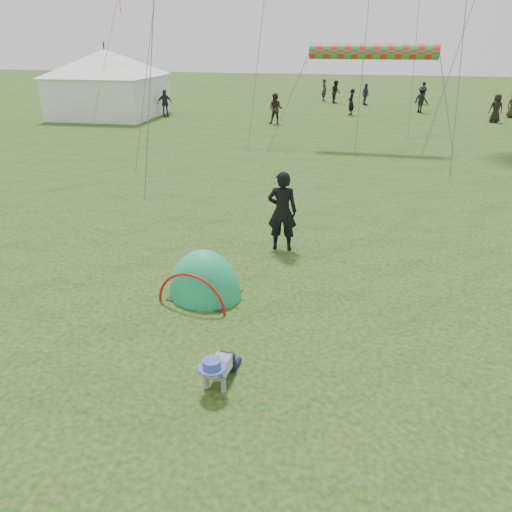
% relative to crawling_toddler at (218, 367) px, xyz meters
% --- Properties ---
extents(ground, '(140.00, 140.00, 0.00)m').
position_rel_crawling_toddler_xyz_m(ground, '(-0.25, 0.52, -0.29)').
color(ground, '#103608').
extents(crawling_toddler, '(0.60, 0.80, 0.57)m').
position_rel_crawling_toddler_xyz_m(crawling_toddler, '(0.00, 0.00, 0.00)').
color(crawling_toddler, black).
rests_on(crawling_toddler, ground).
extents(popup_tent, '(1.68, 1.46, 1.92)m').
position_rel_crawling_toddler_xyz_m(popup_tent, '(-1.06, 2.59, -0.29)').
color(popup_tent, '#128A6A').
rests_on(popup_tent, ground).
extents(standing_adult, '(0.73, 0.50, 1.92)m').
position_rel_crawling_toddler_xyz_m(standing_adult, '(-0.00, 5.30, 0.67)').
color(standing_adult, black).
rests_on(standing_adult, ground).
extents(event_marquee, '(6.67, 6.67, 4.39)m').
position_rel_crawling_toddler_xyz_m(event_marquee, '(-14.85, 24.95, 1.91)').
color(event_marquee, white).
rests_on(event_marquee, ground).
extents(crowd_person_1, '(0.84, 0.97, 1.71)m').
position_rel_crawling_toddler_xyz_m(crowd_person_1, '(-1.11, 35.62, 0.57)').
color(crowd_person_1, black).
rests_on(crowd_person_1, ground).
extents(crowd_person_2, '(1.02, 0.94, 1.68)m').
position_rel_crawling_toddler_xyz_m(crowd_person_2, '(-11.37, 25.74, 0.55)').
color(crowd_person_2, '#232A36').
rests_on(crowd_person_2, ground).
extents(crowd_person_4, '(0.90, 0.68, 1.65)m').
position_rel_crawling_toddler_xyz_m(crowd_person_4, '(9.12, 27.83, 0.54)').
color(crowd_person_4, black).
rests_on(crowd_person_4, ground).
extents(crowd_person_5, '(1.61, 0.84, 1.65)m').
position_rel_crawling_toddler_xyz_m(crowd_person_5, '(-19.65, 34.43, 0.54)').
color(crowd_person_5, '#2A3946').
rests_on(crowd_person_5, ground).
extents(crowd_person_6, '(0.63, 0.73, 1.70)m').
position_rel_crawling_toddler_xyz_m(crowd_person_6, '(-2.15, 36.89, 0.56)').
color(crowd_person_6, '#26262B').
rests_on(crowd_person_6, ground).
extents(crowd_person_7, '(0.89, 0.71, 1.76)m').
position_rel_crawling_toddler_xyz_m(crowd_person_7, '(-3.75, 24.18, 0.59)').
color(crowd_person_7, '#31261F').
rests_on(crowd_person_7, ground).
extents(crowd_person_8, '(0.50, 1.02, 1.67)m').
position_rel_crawling_toddler_xyz_m(crowd_person_8, '(5.52, 36.39, 0.55)').
color(crowd_person_8, '#2B3541').
rests_on(crowd_person_8, ground).
extents(crowd_person_9, '(1.24, 1.25, 1.73)m').
position_rel_crawling_toddler_xyz_m(crowd_person_9, '(5.04, 31.40, 0.58)').
color(crowd_person_9, black).
rests_on(crowd_person_9, ground).
extents(crowd_person_12, '(0.54, 0.69, 1.67)m').
position_rel_crawling_toddler_xyz_m(crowd_person_12, '(0.40, 29.08, 0.55)').
color(crowd_person_12, black).
rests_on(crowd_person_12, ground).
extents(crowd_person_14, '(0.78, 1.00, 1.58)m').
position_rel_crawling_toddler_xyz_m(crowd_person_14, '(1.20, 34.82, 0.50)').
color(crowd_person_14, '#253144').
rests_on(crowd_person_14, ground).
extents(rainbow_tube_kite, '(5.56, 0.64, 0.64)m').
position_rel_crawling_toddler_xyz_m(rainbow_tube_kite, '(1.64, 18.42, 3.87)').
color(rainbow_tube_kite, red).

